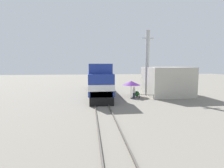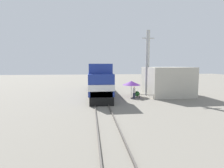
{
  "view_description": "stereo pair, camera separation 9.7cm",
  "coord_description": "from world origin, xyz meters",
  "px_view_note": "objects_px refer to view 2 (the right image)",
  "views": [
    {
      "loc": [
        -1.2,
        -21.61,
        4.33
      ],
      "look_at": [
        1.2,
        -2.62,
        2.25
      ],
      "focal_mm": 28.0,
      "sensor_mm": 36.0,
      "label": 1
    },
    {
      "loc": [
        -1.1,
        -21.63,
        4.33
      ],
      "look_at": [
        1.2,
        -2.62,
        2.25
      ],
      "focal_mm": 28.0,
      "sensor_mm": 36.0,
      "label": 2
    }
  ],
  "objects_px": {
    "locomotive": "(99,82)",
    "utility_pole": "(147,63)",
    "vendor_umbrella": "(131,83)",
    "person_bystander": "(134,92)",
    "bicycle": "(147,96)",
    "billboard_sign": "(147,75)"
  },
  "relations": [
    {
      "from": "locomotive",
      "to": "utility_pole",
      "type": "distance_m",
      "value": 7.59
    },
    {
      "from": "person_bystander",
      "to": "bicycle",
      "type": "bearing_deg",
      "value": -16.52
    },
    {
      "from": "locomotive",
      "to": "vendor_umbrella",
      "type": "relative_size",
      "value": 6.48
    },
    {
      "from": "locomotive",
      "to": "billboard_sign",
      "type": "distance_m",
      "value": 8.02
    },
    {
      "from": "person_bystander",
      "to": "bicycle",
      "type": "distance_m",
      "value": 1.68
    },
    {
      "from": "locomotive",
      "to": "utility_pole",
      "type": "bearing_deg",
      "value": -11.87
    },
    {
      "from": "billboard_sign",
      "to": "bicycle",
      "type": "relative_size",
      "value": 1.84
    },
    {
      "from": "utility_pole",
      "to": "billboard_sign",
      "type": "relative_size",
      "value": 2.51
    },
    {
      "from": "person_bystander",
      "to": "utility_pole",
      "type": "bearing_deg",
      "value": 42.57
    },
    {
      "from": "bicycle",
      "to": "vendor_umbrella",
      "type": "bearing_deg",
      "value": 62.84
    },
    {
      "from": "locomotive",
      "to": "vendor_umbrella",
      "type": "height_order",
      "value": "locomotive"
    },
    {
      "from": "locomotive",
      "to": "bicycle",
      "type": "xyz_separation_m",
      "value": [
        5.99,
        -4.16,
        -1.49
      ]
    },
    {
      "from": "locomotive",
      "to": "person_bystander",
      "type": "height_order",
      "value": "locomotive"
    },
    {
      "from": "locomotive",
      "to": "utility_pole",
      "type": "height_order",
      "value": "utility_pole"
    },
    {
      "from": "person_bystander",
      "to": "vendor_umbrella",
      "type": "bearing_deg",
      "value": 90.65
    },
    {
      "from": "utility_pole",
      "to": "bicycle",
      "type": "relative_size",
      "value": 4.62
    },
    {
      "from": "vendor_umbrella",
      "to": "person_bystander",
      "type": "relative_size",
      "value": 1.58
    },
    {
      "from": "billboard_sign",
      "to": "vendor_umbrella",
      "type": "bearing_deg",
      "value": -134.71
    },
    {
      "from": "locomotive",
      "to": "vendor_umbrella",
      "type": "distance_m",
      "value": 4.93
    },
    {
      "from": "utility_pole",
      "to": "bicycle",
      "type": "xyz_separation_m",
      "value": [
        -0.92,
        -2.71,
        -4.28
      ]
    },
    {
      "from": "billboard_sign",
      "to": "person_bystander",
      "type": "xyz_separation_m",
      "value": [
        -3.41,
        -5.02,
        -1.87
      ]
    },
    {
      "from": "person_bystander",
      "to": "bicycle",
      "type": "xyz_separation_m",
      "value": [
        1.53,
        -0.45,
        -0.5
      ]
    }
  ]
}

